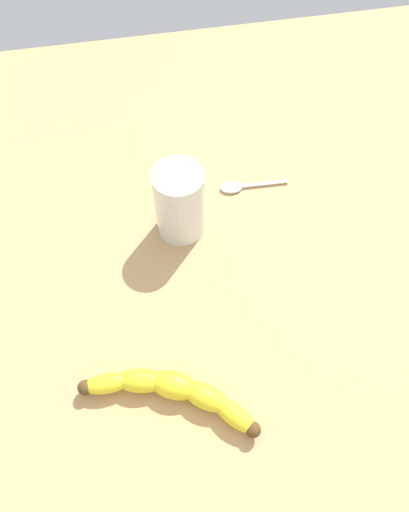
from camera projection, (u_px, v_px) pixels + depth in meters
The scene contains 4 objects.
wooden_tabletop at pixel (273, 282), 72.68cm from camera, with size 120.00×120.00×3.00cm, color tan.
banana at pixel (172, 391), 60.89cm from camera, with size 11.51×21.41×3.51cm.
smoothie_glass at pixel (180, 203), 70.99cm from camera, with size 7.29×7.29×12.00cm.
teaspoon at pixel (236, 187), 79.69cm from camera, with size 2.56×11.25×0.80cm.
Camera 1 is at (-32.43, 16.33, 65.38)cm, focal length 34.63 mm.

